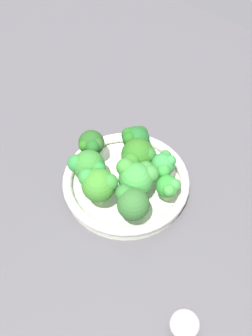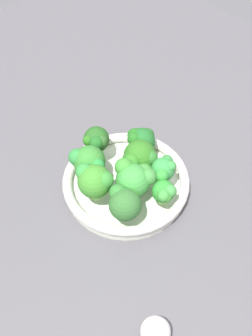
# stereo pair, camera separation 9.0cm
# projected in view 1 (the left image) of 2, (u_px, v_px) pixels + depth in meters

# --- Properties ---
(ground_plane) EXTENTS (1.30, 1.30, 0.03)m
(ground_plane) POSITION_uv_depth(u_px,v_px,m) (103.00, 197.00, 0.95)
(ground_plane) COLOR #545256
(bowl) EXTENTS (0.25, 0.25, 0.03)m
(bowl) POSITION_uv_depth(u_px,v_px,m) (126.00, 183.00, 0.94)
(bowl) COLOR silver
(bowl) RESTS_ON ground_plane
(broccoli_floret_0) EXTENTS (0.05, 0.06, 0.06)m
(broccoli_floret_0) POSITION_uv_depth(u_px,v_px,m) (135.00, 139.00, 0.94)
(broccoli_floret_0) COLOR #87B454
(broccoli_floret_0) RESTS_ON bowl
(broccoli_floret_1) EXTENTS (0.05, 0.06, 0.06)m
(broccoli_floret_1) POSITION_uv_depth(u_px,v_px,m) (163.00, 165.00, 0.90)
(broccoli_floret_1) COLOR #90D966
(broccoli_floret_1) RESTS_ON bowl
(broccoli_floret_2) EXTENTS (0.07, 0.06, 0.07)m
(broccoli_floret_2) POSITION_uv_depth(u_px,v_px,m) (132.00, 202.00, 0.84)
(broccoli_floret_2) COLOR #93D170
(broccoli_floret_2) RESTS_ON bowl
(broccoli_floret_3) EXTENTS (0.07, 0.06, 0.08)m
(broccoli_floret_3) POSITION_uv_depth(u_px,v_px,m) (97.00, 184.00, 0.86)
(broccoli_floret_3) COLOR #82C95D
(broccoli_floret_3) RESTS_ON bowl
(broccoli_floret_4) EXTENTS (0.07, 0.07, 0.07)m
(broccoli_floret_4) POSITION_uv_depth(u_px,v_px,m) (137.00, 156.00, 0.91)
(broccoli_floret_4) COLOR #A1CB72
(broccoli_floret_4) RESTS_ON bowl
(broccoli_floret_5) EXTENTS (0.07, 0.06, 0.07)m
(broccoli_floret_5) POSITION_uv_depth(u_px,v_px,m) (88.00, 166.00, 0.89)
(broccoli_floret_5) COLOR #90CA59
(broccoli_floret_5) RESTS_ON bowl
(broccoli_floret_6) EXTENTS (0.05, 0.05, 0.05)m
(broccoli_floret_6) POSITION_uv_depth(u_px,v_px,m) (169.00, 187.00, 0.87)
(broccoli_floret_6) COLOR #95CE65
(broccoli_floret_6) RESTS_ON bowl
(broccoli_floret_7) EXTENTS (0.05, 0.05, 0.07)m
(broccoli_floret_7) POSITION_uv_depth(u_px,v_px,m) (92.00, 145.00, 0.92)
(broccoli_floret_7) COLOR #83CC64
(broccoli_floret_7) RESTS_ON bowl
(broccoli_floret_8) EXTENTS (0.07, 0.07, 0.07)m
(broccoli_floret_8) POSITION_uv_depth(u_px,v_px,m) (137.00, 177.00, 0.87)
(broccoli_floret_8) COLOR #7DC355
(broccoli_floret_8) RESTS_ON bowl
(garlic_bulb) EXTENTS (0.05, 0.05, 0.05)m
(garlic_bulb) POSITION_uv_depth(u_px,v_px,m) (185.00, 324.00, 0.76)
(garlic_bulb) COLOR white
(garlic_bulb) RESTS_ON ground_plane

